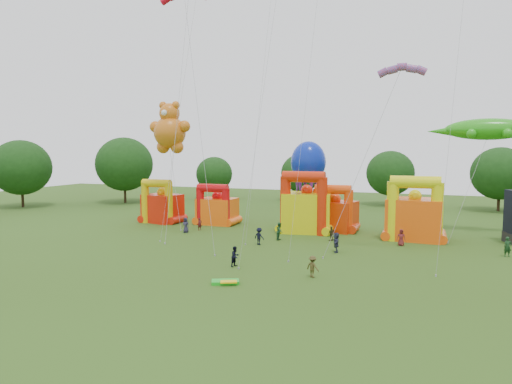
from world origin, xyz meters
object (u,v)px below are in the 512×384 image
(bouncy_castle_0, at_px, (161,206))
(gecko_kite, at_px, (472,176))
(bouncy_castle_2, at_px, (306,209))
(octopus_kite, at_px, (316,194))
(spectator_0, at_px, (186,225))
(spectator_4, at_px, (331,234))
(teddy_bear_kite, at_px, (172,153))

(bouncy_castle_0, distance_m, gecko_kite, 38.58)
(bouncy_castle_2, distance_m, octopus_kite, 3.76)
(bouncy_castle_2, relative_size, octopus_kite, 0.63)
(octopus_kite, relative_size, spectator_0, 6.49)
(bouncy_castle_0, relative_size, bouncy_castle_2, 0.81)
(bouncy_castle_0, height_order, spectator_0, bouncy_castle_0)
(spectator_0, relative_size, spectator_4, 1.13)
(spectator_0, bearing_deg, spectator_4, 5.15)
(gecko_kite, relative_size, spectator_0, 7.50)
(bouncy_castle_0, distance_m, octopus_kite, 20.84)
(gecko_kite, bearing_deg, octopus_kite, 179.49)
(gecko_kite, distance_m, spectator_4, 17.13)
(teddy_bear_kite, distance_m, octopus_kite, 18.72)
(bouncy_castle_2, height_order, spectator_4, bouncy_castle_2)
(bouncy_castle_0, bearing_deg, spectator_0, -39.96)
(spectator_4, bearing_deg, bouncy_castle_0, -71.59)
(octopus_kite, xyz_separation_m, spectator_4, (3.45, -7.57, -3.44))
(bouncy_castle_0, distance_m, bouncy_castle_2, 20.15)
(spectator_0, bearing_deg, bouncy_castle_0, 141.55)
(bouncy_castle_0, xyz_separation_m, teddy_bear_kite, (3.60, -3.12, 7.17))
(gecko_kite, relative_size, spectator_4, 8.51)
(octopus_kite, bearing_deg, gecko_kite, -0.51)
(bouncy_castle_0, distance_m, teddy_bear_kite, 8.61)
(bouncy_castle_0, relative_size, gecko_kite, 0.44)
(gecko_kite, bearing_deg, bouncy_castle_2, -169.69)
(bouncy_castle_2, bearing_deg, teddy_bear_kite, -171.01)
(bouncy_castle_2, height_order, gecko_kite, gecko_kite)
(teddy_bear_kite, bearing_deg, spectator_0, -38.84)
(teddy_bear_kite, bearing_deg, gecko_kite, 9.68)
(bouncy_castle_2, xyz_separation_m, spectator_0, (-13.30, -5.22, -1.87))
(octopus_kite, height_order, spectator_0, octopus_kite)
(octopus_kite, bearing_deg, spectator_0, -147.67)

